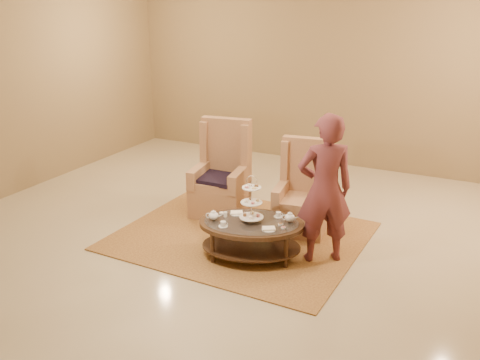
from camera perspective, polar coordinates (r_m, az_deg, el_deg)
The scene contains 8 objects.
ground at distance 6.71m, azimuth -0.76°, elevation -7.36°, with size 8.00×8.00×0.00m, color tan.
ceiling at distance 6.71m, azimuth -0.76°, elevation -7.36°, with size 8.00×8.00×0.02m, color white.
wall_back at distance 9.80m, azimuth 10.22°, elevation 11.64°, with size 8.00×0.04×3.50m, color olive.
rug at distance 7.04m, azimuth 0.07°, elevation -5.96°, with size 3.11×2.62×0.02m.
tea_table at distance 6.36m, azimuth 1.21°, elevation -5.17°, with size 1.45×1.21×1.04m.
armchair_left at distance 7.67m, azimuth -1.92°, elevation -0.19°, with size 0.83×0.85×1.34m.
armchair_right at distance 7.16m, azimuth 6.69°, elevation -2.16°, with size 0.75×0.77×1.22m.
person at distance 6.18m, azimuth 9.02°, elevation -1.02°, with size 0.78×0.71×1.79m.
Camera 1 is at (2.77, -5.32, 3.02)m, focal length 40.00 mm.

